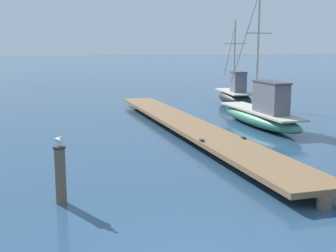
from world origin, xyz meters
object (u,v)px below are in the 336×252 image
mooring_piling (60,174)px  perched_seagull (59,140)px  fishing_boat_0 (261,113)px  fishing_boat_2 (235,96)px

mooring_piling → perched_seagull: size_ratio=3.83×
fishing_boat_0 → mooring_piling: 12.59m
mooring_piling → perched_seagull: bearing=112.6°
fishing_boat_0 → perched_seagull: fishing_boat_0 is taller
fishing_boat_2 → perched_seagull: (-12.39, -14.85, 0.91)m
fishing_boat_0 → fishing_boat_2: size_ratio=1.37×
fishing_boat_0 → mooring_piling: bearing=-142.7°
fishing_boat_2 → mooring_piling: bearing=-129.8°
fishing_boat_0 → perched_seagull: bearing=-142.7°
fishing_boat_2 → mooring_piling: 19.34m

